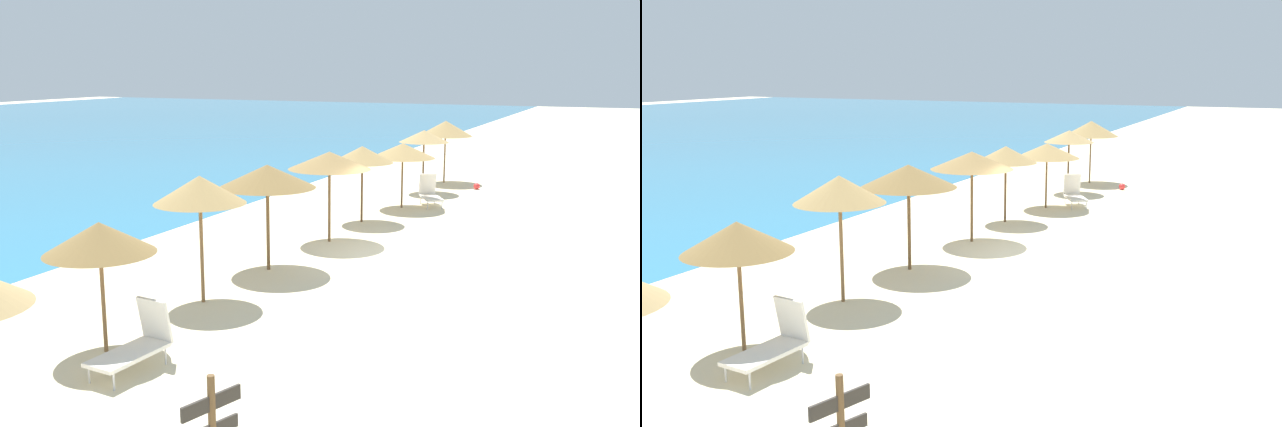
% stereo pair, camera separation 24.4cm
% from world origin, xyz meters
% --- Properties ---
extents(ground_plane, '(160.00, 160.00, 0.00)m').
position_xyz_m(ground_plane, '(0.00, 0.00, 0.00)').
color(ground_plane, beige).
extents(beach_umbrella_1, '(2.03, 2.03, 2.46)m').
position_xyz_m(beach_umbrella_1, '(-8.90, 2.50, 2.17)').
color(beach_umbrella_1, brown).
rests_on(beach_umbrella_1, ground_plane).
extents(beach_umbrella_2, '(2.04, 2.04, 2.87)m').
position_xyz_m(beach_umbrella_2, '(-5.70, 2.47, 2.55)').
color(beach_umbrella_2, brown).
rests_on(beach_umbrella_2, ground_plane).
extents(beach_umbrella_3, '(2.49, 2.49, 2.75)m').
position_xyz_m(beach_umbrella_3, '(-2.75, 2.40, 2.45)').
color(beach_umbrella_3, brown).
rests_on(beach_umbrella_3, ground_plane).
extents(beach_umbrella_4, '(2.47, 2.47, 2.73)m').
position_xyz_m(beach_umbrella_4, '(0.74, 2.21, 2.46)').
color(beach_umbrella_4, brown).
rests_on(beach_umbrella_4, ground_plane).
extents(beach_umbrella_5, '(2.10, 2.10, 2.58)m').
position_xyz_m(beach_umbrella_5, '(3.78, 2.35, 2.30)').
color(beach_umbrella_5, brown).
rests_on(beach_umbrella_5, ground_plane).
extents(beach_umbrella_6, '(2.40, 2.40, 2.41)m').
position_xyz_m(beach_umbrella_6, '(6.75, 1.90, 2.14)').
color(beach_umbrella_6, brown).
rests_on(beach_umbrella_6, ground_plane).
extents(beach_umbrella_7, '(2.06, 2.06, 2.60)m').
position_xyz_m(beach_umbrella_7, '(10.36, 2.16, 2.34)').
color(beach_umbrella_7, brown).
rests_on(beach_umbrella_7, ground_plane).
extents(beach_umbrella_8, '(2.41, 2.41, 2.79)m').
position_xyz_m(beach_umbrella_8, '(13.27, 2.03, 2.45)').
color(beach_umbrella_8, brown).
rests_on(beach_umbrella_8, ground_plane).
extents(lounge_chair_0, '(1.56, 1.26, 1.16)m').
position_xyz_m(lounge_chair_0, '(7.65, 1.07, 0.47)').
color(lounge_chair_0, white).
rests_on(lounge_chair_0, ground_plane).
extents(lounge_chair_1, '(1.59, 0.81, 1.17)m').
position_xyz_m(lounge_chair_1, '(-9.30, 1.44, 0.48)').
color(lounge_chair_1, white).
rests_on(lounge_chair_1, ground_plane).
extents(beach_ball, '(0.28, 0.28, 0.28)m').
position_xyz_m(beach_ball, '(12.02, 0.26, 0.14)').
color(beach_ball, red).
rests_on(beach_ball, ground_plane).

